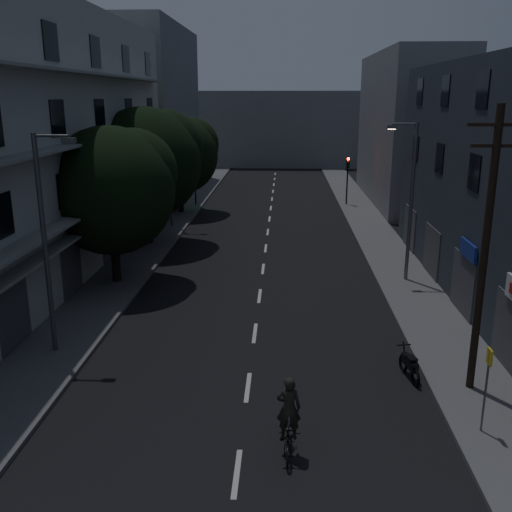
# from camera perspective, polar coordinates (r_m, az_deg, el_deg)

# --- Properties ---
(ground) EXTENTS (160.00, 160.00, 0.00)m
(ground) POSITION_cam_1_polar(r_m,az_deg,el_deg) (36.77, 1.00, 0.98)
(ground) COLOR black
(ground) RESTS_ON ground
(sidewalk_left) EXTENTS (3.00, 90.00, 0.15)m
(sidewalk_left) POSITION_cam_1_polar(r_m,az_deg,el_deg) (37.73, -10.46, 1.22)
(sidewalk_left) COLOR #565659
(sidewalk_left) RESTS_ON ground
(sidewalk_right) EXTENTS (3.00, 90.00, 0.15)m
(sidewalk_right) POSITION_cam_1_polar(r_m,az_deg,el_deg) (37.28, 12.60, 0.92)
(sidewalk_right) COLOR #565659
(sidewalk_right) RESTS_ON ground
(lane_markings) EXTENTS (0.15, 60.50, 0.01)m
(lane_markings) POSITION_cam_1_polar(r_m,az_deg,el_deg) (42.84, 1.27, 3.11)
(lane_markings) COLOR beige
(lane_markings) RESTS_ON ground
(building_left) EXTENTS (7.00, 36.00, 14.00)m
(building_left) POSITION_cam_1_polar(r_m,az_deg,el_deg) (31.49, -22.12, 10.29)
(building_left) COLOR #B4B3AE
(building_left) RESTS_ON ground
(building_far_left) EXTENTS (6.00, 20.00, 16.00)m
(building_far_left) POSITION_cam_1_polar(r_m,az_deg,el_deg) (60.00, -10.11, 14.19)
(building_far_left) COLOR slate
(building_far_left) RESTS_ON ground
(building_far_right) EXTENTS (6.00, 20.00, 13.00)m
(building_far_right) POSITION_cam_1_polar(r_m,az_deg,el_deg) (53.73, 14.85, 12.17)
(building_far_right) COLOR slate
(building_far_right) RESTS_ON ground
(building_far_end) EXTENTS (24.00, 8.00, 10.00)m
(building_far_end) POSITION_cam_1_polar(r_m,az_deg,el_deg) (80.66, 2.08, 12.61)
(building_far_end) COLOR slate
(building_far_end) RESTS_ON ground
(tree_near) EXTENTS (6.38, 6.38, 7.87)m
(tree_near) POSITION_cam_1_polar(r_m,az_deg,el_deg) (29.28, -14.18, 6.84)
(tree_near) COLOR black
(tree_near) RESTS_ON sidewalk_left
(tree_mid) EXTENTS (7.01, 7.01, 8.62)m
(tree_mid) POSITION_cam_1_polar(r_m,az_deg,el_deg) (36.82, -10.87, 9.50)
(tree_mid) COLOR black
(tree_mid) RESTS_ON sidewalk_left
(tree_far) EXTENTS (6.25, 6.25, 7.73)m
(tree_far) POSITION_cam_1_polar(r_m,az_deg,el_deg) (47.00, -7.60, 10.26)
(tree_far) COLOR black
(tree_far) RESTS_ON sidewalk_left
(traffic_signal_far_right) EXTENTS (0.28, 0.37, 4.10)m
(traffic_signal_far_right) POSITION_cam_1_polar(r_m,az_deg,el_deg) (50.62, 9.16, 8.43)
(traffic_signal_far_right) COLOR black
(traffic_signal_far_right) RESTS_ON sidewalk_right
(traffic_signal_far_left) EXTENTS (0.28, 0.37, 4.10)m
(traffic_signal_far_left) POSITION_cam_1_polar(r_m,az_deg,el_deg) (50.04, -6.14, 8.45)
(traffic_signal_far_left) COLOR black
(traffic_signal_far_left) RESTS_ON sidewalk_left
(street_lamp_left_near) EXTENTS (1.51, 0.25, 8.00)m
(street_lamp_left_near) POSITION_cam_1_polar(r_m,az_deg,el_deg) (21.55, -20.16, 2.00)
(street_lamp_left_near) COLOR #525659
(street_lamp_left_near) RESTS_ON sidewalk_left
(street_lamp_right) EXTENTS (1.51, 0.25, 8.00)m
(street_lamp_right) POSITION_cam_1_polar(r_m,az_deg,el_deg) (29.69, 15.09, 5.97)
(street_lamp_right) COLOR slate
(street_lamp_right) RESTS_ON sidewalk_right
(street_lamp_left_far) EXTENTS (1.51, 0.25, 8.00)m
(street_lamp_left_far) POSITION_cam_1_polar(r_m,az_deg,el_deg) (41.66, -8.46, 9.00)
(street_lamp_left_far) COLOR #56585E
(street_lamp_left_far) RESTS_ON sidewalk_left
(utility_pole) EXTENTS (1.80, 0.24, 9.00)m
(utility_pole) POSITION_cam_1_polar(r_m,az_deg,el_deg) (18.81, 21.93, 0.77)
(utility_pole) COLOR black
(utility_pole) RESTS_ON sidewalk_right
(bus_stop_sign) EXTENTS (0.06, 0.35, 2.52)m
(bus_stop_sign) POSITION_cam_1_polar(r_m,az_deg,el_deg) (17.36, 22.14, -10.99)
(bus_stop_sign) COLOR #595B60
(bus_stop_sign) RESTS_ON sidewalk_right
(motorcycle) EXTENTS (0.56, 1.73, 1.12)m
(motorcycle) POSITION_cam_1_polar(r_m,az_deg,el_deg) (20.54, 15.10, -10.57)
(motorcycle) COLOR black
(motorcycle) RESTS_ON ground
(cyclist) EXTENTS (0.66, 1.80, 2.27)m
(cyclist) POSITION_cam_1_polar(r_m,az_deg,el_deg) (15.99, 3.25, -16.79)
(cyclist) COLOR black
(cyclist) RESTS_ON ground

